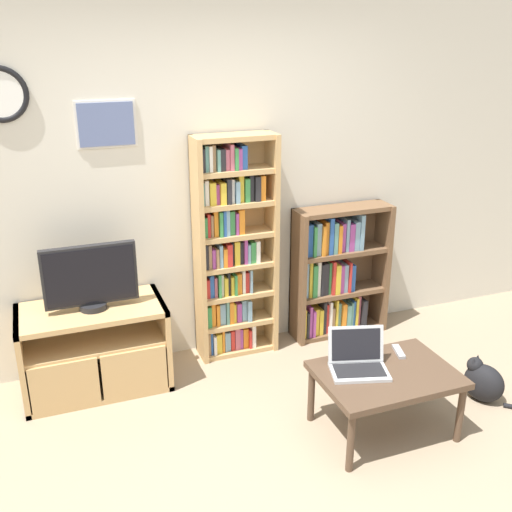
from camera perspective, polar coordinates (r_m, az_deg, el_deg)
name	(u,v)px	position (r m, az deg, el deg)	size (l,w,h in m)	color
ground_plane	(294,509)	(3.41, 3.60, -22.94)	(18.00, 18.00, 0.00)	gray
wall_back	(191,186)	(4.35, -6.19, 6.66)	(7.19, 0.09, 2.60)	beige
tv_stand	(95,349)	(4.29, -15.09, -8.52)	(0.97, 0.51, 0.61)	tan
television	(90,278)	(4.07, -15.51, -2.01)	(0.61, 0.18, 0.45)	black
bookshelf_tall	(231,250)	(4.41, -2.36, 0.59)	(0.60, 0.24, 1.68)	tan
bookshelf_short	(334,274)	(4.85, 7.42, -1.75)	(0.78, 0.25, 1.07)	brown
coffee_table	(386,379)	(3.79, 12.28, -11.34)	(0.83, 0.59, 0.42)	#4C3828
laptop	(358,360)	(3.73, 9.67, -9.75)	(0.40, 0.35, 0.24)	#B7BABC
remote_near_laptop	(399,352)	(3.98, 13.43, -8.84)	(0.09, 0.17, 0.02)	#99999E
cat	(482,381)	(4.39, 20.77, -11.11)	(0.39, 0.43, 0.31)	black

